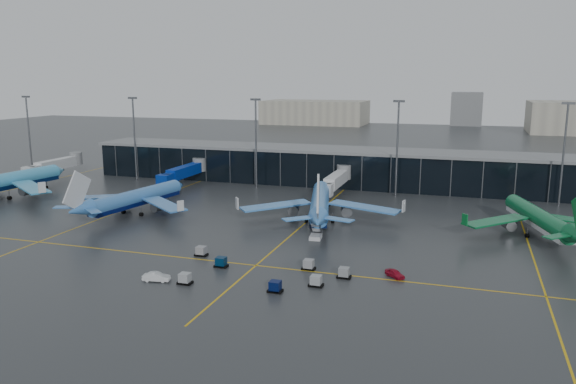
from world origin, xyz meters
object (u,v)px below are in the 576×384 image
(airliner_aer_lingus, at_px, (539,207))
(baggage_carts, at_px, (263,271))
(service_van_red, at_px, (395,273))
(service_van_white, at_px, (156,277))
(mobile_airstair, at_px, (316,235))
(airliner_klm_near, at_px, (320,192))
(airliner_arkefly, at_px, (137,188))
(airliner_klm_west, at_px, (6,172))

(airliner_aer_lingus, xyz_separation_m, baggage_carts, (-44.22, -39.07, -5.07))
(baggage_carts, height_order, service_van_red, baggage_carts)
(service_van_red, xyz_separation_m, service_van_white, (-35.09, -13.22, 0.08))
(airliner_aer_lingus, distance_m, baggage_carts, 59.23)
(airliner_aer_lingus, distance_m, service_van_red, 41.52)
(service_van_red, bearing_deg, service_van_white, 153.83)
(service_van_red, bearing_deg, airliner_aer_lingus, 7.53)
(airliner_aer_lingus, distance_m, mobile_airstair, 45.05)
(airliner_klm_near, bearing_deg, service_van_red, -70.38)
(airliner_klm_near, relative_size, mobile_airstair, 12.18)
(airliner_arkefly, bearing_deg, service_van_red, -13.09)
(airliner_arkefly, height_order, airliner_aer_lingus, airliner_arkefly)
(airliner_klm_west, bearing_deg, service_van_white, -25.92)
(baggage_carts, bearing_deg, airliner_aer_lingus, 41.46)
(airliner_arkefly, relative_size, mobile_airstair, 11.31)
(service_van_red, relative_size, service_van_white, 0.86)
(service_van_white, bearing_deg, mobile_airstair, -41.65)
(airliner_klm_near, xyz_separation_m, service_van_red, (20.63, -31.56, -5.82))
(service_van_white, bearing_deg, baggage_carts, -74.64)
(airliner_arkefly, bearing_deg, baggage_carts, -27.03)
(airliner_klm_near, bearing_deg, airliner_klm_west, 167.46)
(airliner_klm_west, distance_m, service_van_white, 83.19)
(mobile_airstair, bearing_deg, airliner_klm_near, 95.60)
(airliner_aer_lingus, bearing_deg, service_van_white, -157.67)
(airliner_aer_lingus, distance_m, service_van_white, 75.50)
(airliner_arkefly, relative_size, service_van_white, 9.13)
(airliner_aer_lingus, bearing_deg, airliner_klm_near, 166.47)
(airliner_aer_lingus, bearing_deg, airliner_arkefly, 169.56)
(mobile_airstair, bearing_deg, service_van_white, -125.98)
(airliner_arkefly, xyz_separation_m, service_van_white, (27.89, -38.26, -5.28))
(airliner_klm_west, relative_size, service_van_red, 12.15)
(airliner_arkefly, bearing_deg, airliner_klm_west, -178.07)
(airliner_aer_lingus, height_order, mobile_airstair, airliner_aer_lingus)
(airliner_arkefly, bearing_deg, mobile_airstair, -1.35)
(airliner_klm_west, xyz_separation_m, airliner_arkefly, (42.89, -5.01, -0.89))
(service_van_white, bearing_deg, airliner_klm_near, -29.63)
(airliner_aer_lingus, relative_size, service_van_white, 8.89)
(airliner_klm_near, distance_m, mobile_airstair, 15.82)
(airliner_klm_west, distance_m, airliner_klm_near, 85.25)
(airliner_klm_west, distance_m, baggage_carts, 92.99)
(baggage_carts, distance_m, mobile_airstair, 22.85)
(mobile_airstair, relative_size, service_van_white, 0.81)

